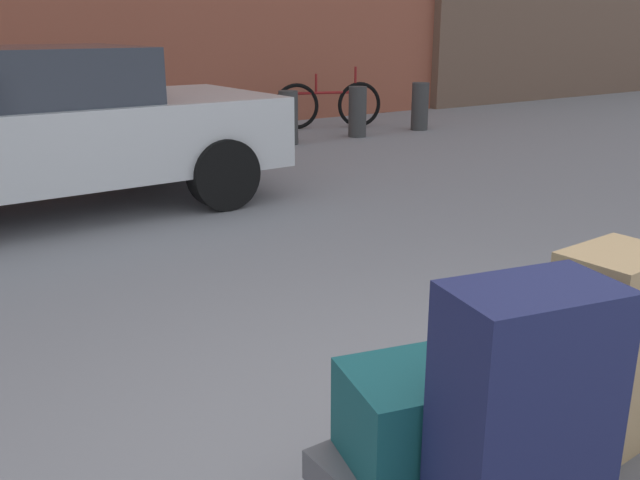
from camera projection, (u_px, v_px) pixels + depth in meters
The scene contains 10 objects.
luggage_cart at pixel (532, 458), 2.19m from camera, with size 1.28×0.73×0.34m.
suitcase_tan_rear_right at pixel (608, 350), 2.07m from camera, with size 0.32×0.24×0.63m, color #9E7F56.
duffel_bag_teal_stacked_top at pixel (444, 409), 2.07m from camera, with size 0.60×0.34×0.29m, color #144C51.
suitcase_navy_front_left at pixel (524, 406), 1.74m from camera, with size 0.43×0.27×0.65m, color #191E47.
parked_car at pixel (19, 127), 5.83m from camera, with size 4.33×1.98×1.42m.
bicycle_leaning at pixel (328, 105), 10.98m from camera, with size 1.67×0.67×0.96m.
bollard_kerb_near at pixel (200, 125), 8.75m from camera, with size 0.27×0.27×0.73m, color #383838.
bollard_kerb_mid at pixel (288, 118), 9.47m from camera, with size 0.27×0.27×0.73m, color #383838.
bollard_kerb_far at pixel (357, 112), 10.11m from camera, with size 0.27×0.27×0.73m, color #383838.
bollard_corner at pixel (420, 106), 10.78m from camera, with size 0.27×0.27×0.73m, color #383838.
Camera 1 is at (-1.62, -1.17, 1.59)m, focal length 38.47 mm.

